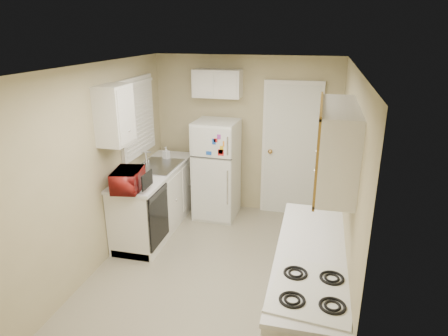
# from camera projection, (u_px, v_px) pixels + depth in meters

# --- Properties ---
(floor) EXTENTS (3.80, 3.80, 0.00)m
(floor) POSITION_uv_depth(u_px,v_px,m) (214.00, 272.00, 4.78)
(floor) COLOR #ADA68C
(floor) RESTS_ON ground
(ceiling) EXTENTS (3.80, 3.80, 0.00)m
(ceiling) POSITION_uv_depth(u_px,v_px,m) (212.00, 66.00, 3.98)
(ceiling) COLOR white
(ceiling) RESTS_ON floor
(wall_left) EXTENTS (3.80, 3.80, 0.00)m
(wall_left) POSITION_uv_depth(u_px,v_px,m) (99.00, 168.00, 4.69)
(wall_left) COLOR tan
(wall_left) RESTS_ON floor
(wall_right) EXTENTS (3.80, 3.80, 0.00)m
(wall_right) POSITION_uv_depth(u_px,v_px,m) (346.00, 190.00, 4.07)
(wall_right) COLOR tan
(wall_right) RESTS_ON floor
(wall_back) EXTENTS (2.80, 2.80, 0.00)m
(wall_back) POSITION_uv_depth(u_px,v_px,m) (245.00, 136.00, 6.12)
(wall_back) COLOR tan
(wall_back) RESTS_ON floor
(wall_front) EXTENTS (2.80, 2.80, 0.00)m
(wall_front) POSITION_uv_depth(u_px,v_px,m) (139.00, 277.00, 2.64)
(wall_front) COLOR tan
(wall_front) RESTS_ON floor
(left_counter) EXTENTS (0.60, 1.80, 0.90)m
(left_counter) POSITION_uv_depth(u_px,v_px,m) (156.00, 199.00, 5.70)
(left_counter) COLOR silver
(left_counter) RESTS_ON floor
(dishwasher) EXTENTS (0.03, 0.58, 0.72)m
(dishwasher) POSITION_uv_depth(u_px,v_px,m) (158.00, 217.00, 5.07)
(dishwasher) COLOR black
(dishwasher) RESTS_ON floor
(sink) EXTENTS (0.54, 0.74, 0.16)m
(sink) POSITION_uv_depth(u_px,v_px,m) (158.00, 169.00, 5.70)
(sink) COLOR gray
(sink) RESTS_ON left_counter
(microwave) EXTENTS (0.50, 0.33, 0.31)m
(microwave) POSITION_uv_depth(u_px,v_px,m) (128.00, 178.00, 4.80)
(microwave) COLOR maroon
(microwave) RESTS_ON left_counter
(soap_bottle) EXTENTS (0.11, 0.11, 0.19)m
(soap_bottle) POSITION_uv_depth(u_px,v_px,m) (166.00, 153.00, 5.97)
(soap_bottle) COLOR silver
(soap_bottle) RESTS_ON left_counter
(window_blinds) EXTENTS (0.10, 0.98, 1.08)m
(window_blinds) POSITION_uv_depth(u_px,v_px,m) (138.00, 117.00, 5.51)
(window_blinds) COLOR silver
(window_blinds) RESTS_ON wall_left
(upper_cabinet_left) EXTENTS (0.30, 0.45, 0.70)m
(upper_cabinet_left) POSITION_uv_depth(u_px,v_px,m) (115.00, 115.00, 4.66)
(upper_cabinet_left) COLOR silver
(upper_cabinet_left) RESTS_ON wall_left
(refrigerator) EXTENTS (0.64, 0.62, 1.49)m
(refrigerator) POSITION_uv_depth(u_px,v_px,m) (217.00, 170.00, 6.00)
(refrigerator) COLOR silver
(refrigerator) RESTS_ON floor
(cabinet_over_fridge) EXTENTS (0.70, 0.30, 0.40)m
(cabinet_over_fridge) POSITION_uv_depth(u_px,v_px,m) (218.00, 83.00, 5.81)
(cabinet_over_fridge) COLOR silver
(cabinet_over_fridge) RESTS_ON wall_back
(interior_door) EXTENTS (0.86, 0.06, 2.08)m
(interior_door) POSITION_uv_depth(u_px,v_px,m) (291.00, 151.00, 5.99)
(interior_door) COLOR silver
(interior_door) RESTS_ON floor
(right_counter) EXTENTS (0.60, 2.00, 0.90)m
(right_counter) POSITION_uv_depth(u_px,v_px,m) (307.00, 295.00, 3.65)
(right_counter) COLOR silver
(right_counter) RESTS_ON floor
(upper_cabinet_right) EXTENTS (0.30, 1.20, 0.70)m
(upper_cabinet_right) POSITION_uv_depth(u_px,v_px,m) (337.00, 146.00, 3.45)
(upper_cabinet_right) COLOR silver
(upper_cabinet_right) RESTS_ON wall_right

